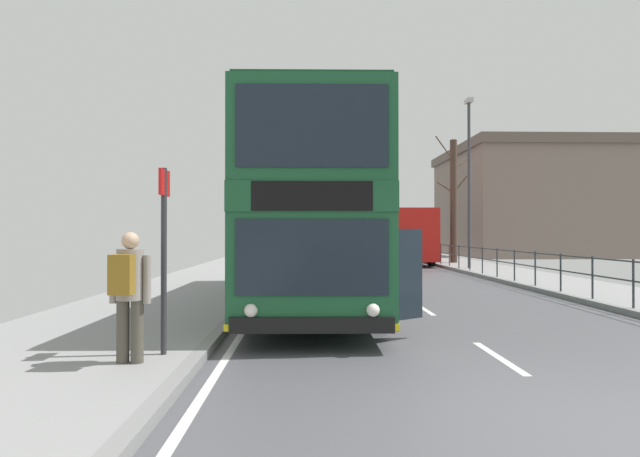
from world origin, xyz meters
TOP-DOWN VIEW (x-y plane):
  - ground at (-0.72, -0.00)m, footprint 15.80×140.00m
  - double_decker_bus_main at (-2.64, 8.09)m, footprint 3.28×10.82m
  - background_bus_far_lane at (2.81, 26.54)m, footprint 2.74×10.67m
  - pedestrian_railing_far_kerb at (4.45, 11.36)m, footprint 0.05×23.04m
  - pedestrian_with_backpack at (-5.06, 1.82)m, footprint 0.55×0.54m
  - bus_stop_sign_near at (-4.75, 2.33)m, footprint 0.08×0.44m
  - street_lamp_far_side at (4.93, 19.53)m, footprint 0.28×0.60m
  - bare_tree_far_00 at (5.48, 24.03)m, footprint 2.48×2.75m
  - background_building_00 at (14.64, 36.70)m, footprint 11.30×13.99m

SIDE VIEW (x-z plane):
  - ground at x=-0.72m, z-range -0.06..0.14m
  - pedestrian_railing_far_kerb at x=4.45m, z-range 0.31..1.40m
  - pedestrian_with_backpack at x=-5.06m, z-range 0.28..1.95m
  - background_bus_far_lane at x=2.81m, z-range 0.15..3.23m
  - bus_stop_sign_near at x=-4.75m, z-range 0.44..3.00m
  - double_decker_bus_main at x=-2.64m, z-range 0.10..4.39m
  - bare_tree_far_00 at x=5.48m, z-range 0.21..7.09m
  - background_building_00 at x=14.64m, z-range 0.03..8.66m
  - street_lamp_far_side at x=4.93m, z-range 0.75..8.79m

